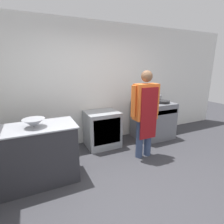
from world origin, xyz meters
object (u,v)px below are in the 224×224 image
fridge_unit (102,129)px  sauce_pot (157,97)px  stock_pot (144,96)px  person_cook (145,110)px  saute_pan (163,101)px  stove (153,120)px  mixing_bowl (34,123)px

fridge_unit → sauce_pot: sauce_pot is taller
stock_pot → sauce_pot: stock_pot is taller
fridge_unit → sauce_pot: size_ratio=3.43×
person_cook → sauce_pot: 1.28m
saute_pan → stove: bearing=145.2°
mixing_bowl → sauce_pot: size_ratio=1.35×
stove → stock_pot: bearing=147.8°
mixing_bowl → saute_pan: size_ratio=1.07×
stove → fridge_unit: bearing=176.5°
person_cook → sauce_pot: bearing=41.5°
fridge_unit → person_cook: (0.57, -0.80, 0.56)m
person_cook → stove: bearing=42.8°
fridge_unit → sauce_pot: 1.64m
stove → sauce_pot: size_ratio=3.93×
stove → sauce_pot: sauce_pot is taller
mixing_bowl → saute_pan: bearing=11.4°
stove → person_cook: 1.18m
saute_pan → fridge_unit: bearing=172.2°
stove → saute_pan: 0.53m
stove → saute_pan: bearing=-34.8°
mixing_bowl → stove: bearing=14.6°
fridge_unit → saute_pan: bearing=-7.8°
stock_pot → person_cook: bearing=-124.1°
stove → sauce_pot: 0.59m
stock_pot → saute_pan: (0.38, -0.25, -0.12)m
saute_pan → sauce_pot: size_ratio=1.27×
saute_pan → sauce_pot: bearing=90.0°
mixing_bowl → stock_pot: size_ratio=1.12×
stove → fridge_unit: 1.35m
stock_pot → stove: bearing=-32.2°
stove → saute_pan: size_ratio=3.10×
mixing_bowl → stock_pot: bearing=18.4°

